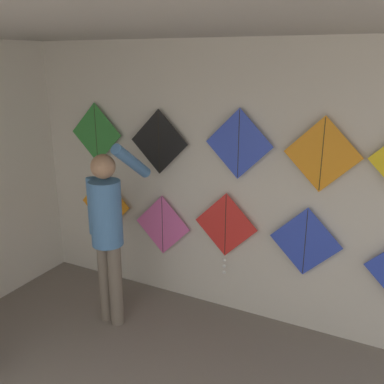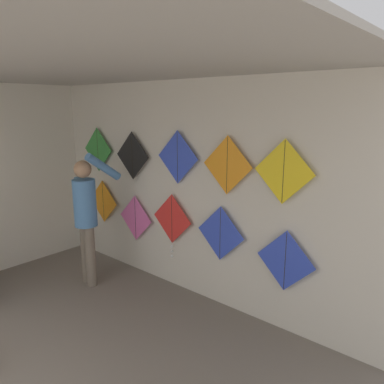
% 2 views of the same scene
% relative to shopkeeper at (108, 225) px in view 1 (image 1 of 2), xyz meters
% --- Properties ---
extents(back_panel, '(5.54, 0.06, 2.80)m').
position_rel_shopkeeper_xyz_m(back_panel, '(0.97, 0.79, 0.34)').
color(back_panel, beige).
rests_on(back_panel, ground).
extents(ceiling_slab, '(5.54, 4.84, 0.04)m').
position_rel_shopkeeper_xyz_m(ceiling_slab, '(0.97, -1.26, 1.76)').
color(ceiling_slab, '#A8A399').
extents(shopkeeper, '(0.47, 0.62, 1.89)m').
position_rel_shopkeeper_xyz_m(shopkeeper, '(0.00, 0.00, 0.00)').
color(shopkeeper, '#726656').
rests_on(shopkeeper, ground).
extents(kite_0, '(0.69, 0.01, 0.69)m').
position_rel_shopkeeper_xyz_m(kite_0, '(-0.58, 0.70, -0.09)').
color(kite_0, orange).
extents(kite_1, '(0.69, 0.01, 0.69)m').
position_rel_shopkeeper_xyz_m(kite_1, '(0.20, 0.70, -0.22)').
color(kite_1, pink).
extents(kite_2, '(0.69, 0.04, 0.89)m').
position_rel_shopkeeper_xyz_m(kite_2, '(0.95, 0.70, -0.11)').
color(kite_2, red).
extents(kite_3, '(0.69, 0.01, 0.69)m').
position_rel_shopkeeper_xyz_m(kite_3, '(1.76, 0.70, -0.10)').
color(kite_3, blue).
extents(kite_5, '(0.69, 0.01, 0.69)m').
position_rel_shopkeeper_xyz_m(kite_5, '(-0.65, 0.70, 0.74)').
color(kite_5, '#338C38').
extents(kite_6, '(0.69, 0.01, 0.69)m').
position_rel_shopkeeper_xyz_m(kite_6, '(0.17, 0.70, 0.71)').
color(kite_6, black).
extents(kite_7, '(0.69, 0.01, 0.69)m').
position_rel_shopkeeper_xyz_m(kite_7, '(1.06, 0.70, 0.77)').
color(kite_7, blue).
extents(kite_8, '(0.69, 0.01, 0.69)m').
position_rel_shopkeeper_xyz_m(kite_8, '(1.84, 0.70, 0.75)').
color(kite_8, orange).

